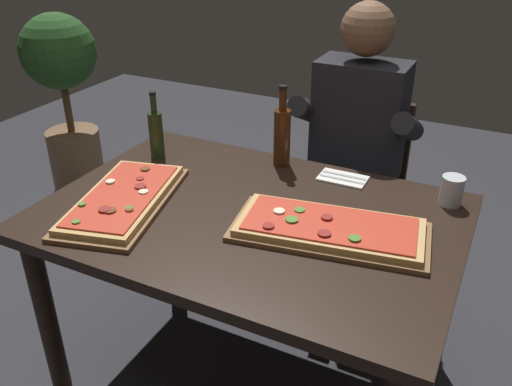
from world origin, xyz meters
name	(u,v)px	position (x,y,z in m)	size (l,w,h in m)	color
ground_plane	(250,370)	(0.00, 0.00, 0.00)	(6.40, 6.40, 0.00)	#2D2D33
dining_table	(250,236)	(0.00, 0.00, 0.64)	(1.40, 0.96, 0.74)	black
pizza_rectangular_front	(330,229)	(0.29, -0.01, 0.76)	(0.65, 0.38, 0.05)	brown
pizza_rectangular_left	(123,199)	(-0.42, -0.15, 0.76)	(0.42, 0.62, 0.05)	brown
wine_bottle_dark	(282,135)	(-0.06, 0.40, 0.87)	(0.07, 0.07, 0.32)	#47230F
oil_bottle_amber	(156,133)	(-0.54, 0.24, 0.85)	(0.06, 0.06, 0.28)	#233819
tumbler_near_camera	(452,191)	(0.60, 0.36, 0.79)	(0.08, 0.08, 0.10)	silver
napkin_cutlery_set	(343,178)	(0.20, 0.38, 0.74)	(0.18, 0.11, 0.01)	white
diner_chair	(357,184)	(0.14, 0.86, 0.49)	(0.44, 0.44, 0.87)	black
seated_diner	(354,143)	(0.14, 0.74, 0.74)	(0.53, 0.41, 1.33)	#23232D
potted_plant_corner	(64,89)	(-1.74, 0.93, 0.67)	(0.44, 0.44, 1.12)	#846042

